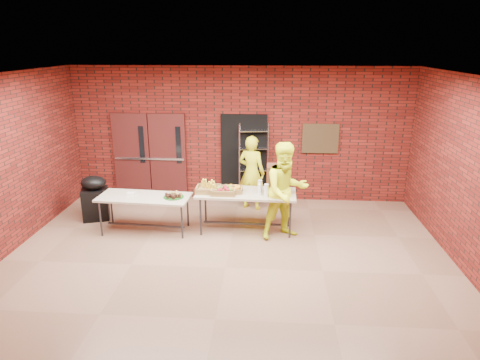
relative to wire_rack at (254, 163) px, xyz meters
name	(u,v)px	position (x,y,z in m)	size (l,w,h in m)	color
room	(225,179)	(-0.34, -3.32, 0.65)	(8.08, 7.08, 3.28)	#825E46
double_doors	(150,156)	(-2.54, 0.12, 0.11)	(1.78, 0.12, 2.10)	#411213
dark_doorway	(244,158)	(-0.24, 0.14, 0.10)	(1.10, 0.06, 2.10)	black
bronze_plaque	(320,139)	(1.56, 0.13, 0.60)	(0.85, 0.04, 0.70)	#432F1B
wire_rack	(254,163)	(0.00, 0.00, 0.00)	(0.70, 0.23, 1.90)	#AAABB0
table_left	(144,199)	(-2.13, -1.91, -0.26)	(1.88, 0.89, 0.75)	#C2B794
table_right	(246,195)	(-0.08, -1.71, -0.20)	(2.02, 0.90, 0.82)	#C2B794
basket_bananas	(209,189)	(-0.84, -1.76, -0.06)	(0.49, 0.38, 0.15)	olive
basket_oranges	(232,189)	(-0.37, -1.71, -0.07)	(0.42, 0.33, 0.13)	olive
basket_apples	(224,191)	(-0.53, -1.85, -0.06)	(0.49, 0.38, 0.15)	olive
muffin_tray	(174,195)	(-1.52, -1.93, -0.15)	(0.40, 0.40, 0.10)	#185316
napkin_box	(131,194)	(-2.41, -1.86, -0.17)	(0.16, 0.11, 0.05)	white
coffee_dispenser	(277,179)	(0.54, -1.64, 0.15)	(0.42, 0.38, 0.56)	#4F2E1B
cup_stack_front	(260,189)	(0.19, -1.83, -0.02)	(0.07, 0.07, 0.22)	white
cup_stack_mid	(266,190)	(0.33, -1.94, 0.00)	(0.09, 0.09, 0.26)	white
cup_stack_back	(260,186)	(0.19, -1.71, 0.00)	(0.09, 0.09, 0.26)	white
covered_grill	(95,198)	(-3.39, -1.37, -0.46)	(0.65, 0.59, 0.98)	black
volunteer_woman	(252,173)	(-0.03, -0.47, -0.09)	(0.63, 0.41, 1.72)	#F1FE1C
volunteer_man	(286,191)	(0.70, -1.98, 0.01)	(0.93, 0.73, 1.92)	#F1FE1C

